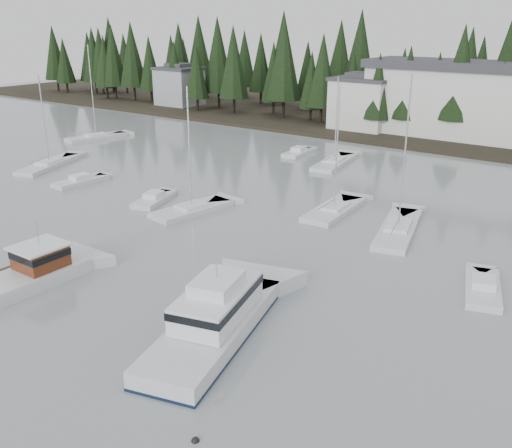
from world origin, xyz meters
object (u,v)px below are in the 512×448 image
(sailboat_2, at_px, (334,212))
(runabout_0, at_px, (81,182))
(house_west, at_px, (363,102))
(lobster_boat_brown, at_px, (22,279))
(sailboat_6, at_px, (50,166))
(sailboat_7, at_px, (96,138))
(sailboat_3, at_px, (398,231))
(runabout_4, at_px, (154,201))
(runabout_3, at_px, (299,153))
(sailboat_4, at_px, (334,164))
(cabin_cruiser_center, at_px, (215,323))
(sailboat_1, at_px, (192,211))
(house_far_west, at_px, (179,85))
(runabout_1, at_px, (482,290))
(harbor_inn, at_px, (465,100))

(sailboat_2, relative_size, runabout_0, 1.95)
(house_west, bearing_deg, lobster_boat_brown, -83.57)
(sailboat_6, relative_size, sailboat_7, 0.81)
(sailboat_3, bearing_deg, runabout_4, 91.44)
(runabout_3, bearing_deg, runabout_0, 151.74)
(sailboat_4, bearing_deg, sailboat_3, -147.76)
(runabout_4, bearing_deg, cabin_cruiser_center, -144.76)
(house_west, bearing_deg, sailboat_2, -66.74)
(sailboat_3, height_order, sailboat_4, sailboat_3)
(house_west, height_order, sailboat_4, sailboat_4)
(sailboat_4, bearing_deg, runabout_3, 63.46)
(sailboat_1, bearing_deg, cabin_cruiser_center, -125.90)
(house_west, xyz_separation_m, runabout_3, (0.85, -20.05, -4.52))
(house_far_west, relative_size, runabout_0, 1.35)
(sailboat_6, bearing_deg, cabin_cruiser_center, -135.15)
(runabout_4, bearing_deg, sailboat_2, -82.19)
(sailboat_6, relative_size, runabout_4, 1.88)
(house_far_west, bearing_deg, sailboat_1, -45.45)
(cabin_cruiser_center, bearing_deg, runabout_3, 11.06)
(sailboat_4, bearing_deg, sailboat_1, 166.35)
(house_far_west, relative_size, runabout_3, 1.39)
(runabout_0, bearing_deg, cabin_cruiser_center, -112.85)
(sailboat_1, xyz_separation_m, sailboat_3, (17.83, 6.55, 0.00))
(sailboat_4, distance_m, sailboat_6, 35.36)
(house_west, relative_size, sailboat_1, 0.78)
(runabout_3, xyz_separation_m, runabout_4, (-0.23, -26.44, 0.00))
(house_far_west, relative_size, lobster_boat_brown, 0.84)
(sailboat_1, bearing_deg, house_far_west, 52.73)
(house_west, height_order, runabout_4, house_west)
(sailboat_7, height_order, runabout_3, sailboat_7)
(sailboat_7, bearing_deg, sailboat_3, -90.27)
(cabin_cruiser_center, xyz_separation_m, runabout_1, (10.80, 14.81, -0.67))
(cabin_cruiser_center, height_order, runabout_1, cabin_cruiser_center)
(harbor_inn, distance_m, sailboat_7, 55.60)
(sailboat_6, bearing_deg, runabout_4, -118.76)
(runabout_3, bearing_deg, sailboat_3, -135.69)
(house_west, xyz_separation_m, sailboat_1, (5.74, -46.50, -4.59))
(house_far_west, height_order, lobster_boat_brown, house_far_west)
(sailboat_6, bearing_deg, sailboat_3, -106.64)
(house_west, xyz_separation_m, lobster_boat_brown, (7.34, -65.16, -4.09))
(cabin_cruiser_center, bearing_deg, sailboat_1, 30.40)
(sailboat_1, distance_m, runabout_1, 27.02)
(sailboat_4, height_order, sailboat_6, sailboat_6)
(house_far_west, distance_m, runabout_0, 57.85)
(house_west, xyz_separation_m, runabout_0, (-10.83, -46.55, -4.52))
(harbor_inn, height_order, sailboat_3, sailboat_3)
(sailboat_4, relative_size, runabout_4, 1.83)
(sailboat_2, distance_m, sailboat_3, 7.10)
(runabout_1, xyz_separation_m, runabout_3, (-31.90, 27.34, -0.00))
(sailboat_6, xyz_separation_m, sailboat_7, (-9.17, 14.53, 0.03))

